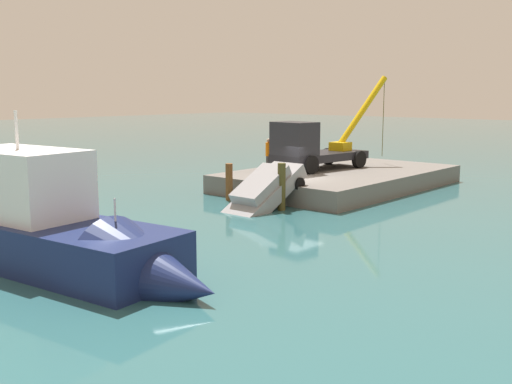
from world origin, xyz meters
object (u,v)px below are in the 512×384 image
at_px(dock_worker, 268,154).
at_px(salvaged_car, 261,194).
at_px(crane_truck, 312,147).
at_px(moored_yacht, 62,246).

distance_m(dock_worker, salvaged_car, 7.09).
xyz_separation_m(crane_truck, moored_yacht, (18.25, 3.96, -1.58)).
xyz_separation_m(salvaged_car, moored_yacht, (11.31, 1.76, 0.04)).
xyz_separation_m(dock_worker, moored_yacht, (16.88, 5.99, -1.15)).
bearing_deg(salvaged_car, dock_worker, -142.77).
distance_m(crane_truck, moored_yacht, 18.74).
height_order(salvaged_car, moored_yacht, moored_yacht).
distance_m(salvaged_car, moored_yacht, 11.44).
relative_size(salvaged_car, moored_yacht, 0.35).
height_order(crane_truck, dock_worker, crane_truck).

